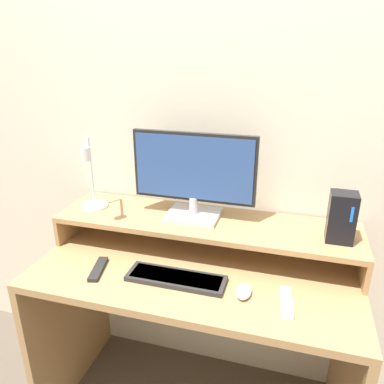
% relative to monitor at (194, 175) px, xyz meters
% --- Properties ---
extents(wall_back, '(6.00, 0.05, 2.50)m').
position_rel_monitor_xyz_m(wall_back, '(0.06, 0.17, 0.17)').
color(wall_back, beige).
rests_on(wall_back, ground_plane).
extents(desk, '(1.24, 0.61, 0.76)m').
position_rel_monitor_xyz_m(desk, '(0.06, -0.17, -0.54)').
color(desk, '#A87F51').
rests_on(desk, ground_plane).
extents(monitor_shelf, '(1.24, 0.32, 0.13)m').
position_rel_monitor_xyz_m(monitor_shelf, '(0.06, -0.02, -0.21)').
color(monitor_shelf, '#A87F51').
rests_on(monitor_shelf, desk).
extents(monitor, '(0.51, 0.18, 0.36)m').
position_rel_monitor_xyz_m(monitor, '(0.00, 0.00, 0.00)').
color(monitor, '#BCBCC1').
rests_on(monitor, monitor_shelf).
extents(desk_lamp, '(0.17, 0.25, 0.33)m').
position_rel_monitor_xyz_m(desk_lamp, '(-0.42, -0.08, -0.06)').
color(desk_lamp, silver).
rests_on(desk_lamp, monitor_shelf).
extents(router_dock, '(0.10, 0.09, 0.19)m').
position_rel_monitor_xyz_m(router_dock, '(0.57, -0.05, -0.09)').
color(router_dock, black).
rests_on(router_dock, monitor_shelf).
extents(keyboard, '(0.37, 0.12, 0.02)m').
position_rel_monitor_xyz_m(keyboard, '(0.01, -0.28, -0.31)').
color(keyboard, '#282828').
rests_on(keyboard, desk).
extents(mouse, '(0.05, 0.10, 0.03)m').
position_rel_monitor_xyz_m(mouse, '(0.26, -0.29, -0.31)').
color(mouse, white).
rests_on(mouse, desk).
extents(remote_control, '(0.07, 0.16, 0.02)m').
position_rel_monitor_xyz_m(remote_control, '(-0.30, -0.30, -0.31)').
color(remote_control, black).
rests_on(remote_control, desk).
extents(remote_secondary, '(0.05, 0.16, 0.02)m').
position_rel_monitor_xyz_m(remote_secondary, '(0.41, -0.30, -0.31)').
color(remote_secondary, white).
rests_on(remote_secondary, desk).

